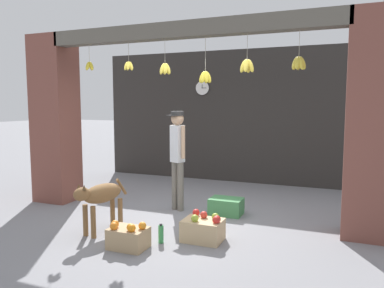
# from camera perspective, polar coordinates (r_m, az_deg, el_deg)

# --- Properties ---
(ground_plane) EXTENTS (60.00, 60.00, 0.00)m
(ground_plane) POSITION_cam_1_polar(r_m,az_deg,el_deg) (5.98, -1.75, -11.58)
(ground_plane) COLOR gray
(shop_back_wall) EXTENTS (6.65, 0.12, 3.05)m
(shop_back_wall) POSITION_cam_1_polar(r_m,az_deg,el_deg) (8.77, 6.80, 4.17)
(shop_back_wall) COLOR #2D2B28
(shop_back_wall) RESTS_ON ground_plane
(shop_pillar_left) EXTENTS (0.70, 0.60, 3.05)m
(shop_pillar_left) POSITION_cam_1_polar(r_m,az_deg,el_deg) (7.43, -20.09, 3.50)
(shop_pillar_left) COLOR brown
(shop_pillar_left) RESTS_ON ground_plane
(shop_pillar_right) EXTENTS (0.70, 0.60, 3.05)m
(shop_pillar_right) POSITION_cam_1_polar(r_m,az_deg,el_deg) (5.54, 25.89, 2.48)
(shop_pillar_right) COLOR brown
(shop_pillar_right) RESTS_ON ground_plane
(storefront_awning) EXTENTS (4.75, 0.32, 0.94)m
(storefront_awning) POSITION_cam_1_polar(r_m,az_deg,el_deg) (5.89, -1.03, 16.53)
(storefront_awning) COLOR #5B564C
(dog) EXTENTS (0.40, 0.96, 0.76)m
(dog) POSITION_cam_1_polar(r_m,az_deg,el_deg) (5.47, -13.77, -7.75)
(dog) COLOR brown
(dog) RESTS_ON ground_plane
(shopkeeper) EXTENTS (0.32, 0.31, 1.70)m
(shopkeeper) POSITION_cam_1_polar(r_m,az_deg,el_deg) (6.35, -2.23, -1.21)
(shopkeeper) COLOR #6B665B
(shopkeeper) RESTS_ON ground_plane
(fruit_crate_oranges) EXTENTS (0.47, 0.34, 0.35)m
(fruit_crate_oranges) POSITION_cam_1_polar(r_m,az_deg,el_deg) (4.93, -9.69, -13.78)
(fruit_crate_oranges) COLOR tan
(fruit_crate_oranges) RESTS_ON ground_plane
(fruit_crate_apples) EXTENTS (0.52, 0.39, 0.38)m
(fruit_crate_apples) POSITION_cam_1_polar(r_m,az_deg,el_deg) (5.11, 1.72, -12.82)
(fruit_crate_apples) COLOR tan
(fruit_crate_apples) RESTS_ON ground_plane
(produce_box_green) EXTENTS (0.53, 0.38, 0.27)m
(produce_box_green) POSITION_cam_1_polar(r_m,az_deg,el_deg) (6.28, 5.23, -9.45)
(produce_box_green) COLOR #42844C
(produce_box_green) RESTS_ON ground_plane
(water_bottle) EXTENTS (0.07, 0.07, 0.26)m
(water_bottle) POSITION_cam_1_polar(r_m,az_deg,el_deg) (5.06, -4.76, -13.50)
(water_bottle) COLOR #38934C
(water_bottle) RESTS_ON ground_plane
(wall_clock) EXTENTS (0.35, 0.03, 0.35)m
(wall_clock) POSITION_cam_1_polar(r_m,az_deg,el_deg) (8.95, 1.59, 8.53)
(wall_clock) COLOR black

